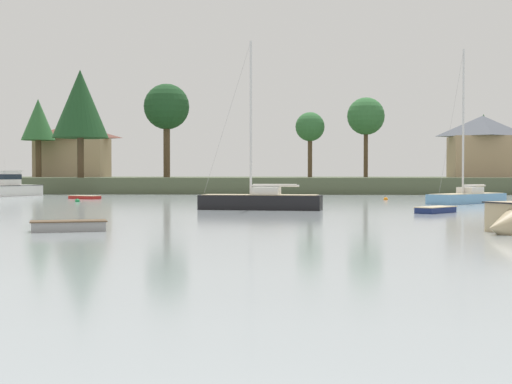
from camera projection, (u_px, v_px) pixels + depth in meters
far_shore_bank at (239, 184)px, 109.73m from camera, size 201.37×44.57×1.95m
sailboat_skyblue at (467, 200)px, 60.83m from camera, size 7.45×7.53×12.96m
sailboat_black at (261, 206)px, 50.17m from camera, size 8.37×3.09×11.97m
dinghy_grey at (69, 227)px, 31.26m from camera, size 3.37×2.30×0.61m
dinghy_red at (85, 198)px, 71.78m from camera, size 3.48×2.63×0.47m
dinghy_navy at (436, 211)px, 45.91m from camera, size 3.00×3.27×0.55m
cruiser_white at (1, 191)px, 80.69m from camera, size 5.55×10.41×5.29m
mooring_buoy_green at (77, 201)px, 64.05m from camera, size 0.41×0.41×0.46m
mooring_buoy_orange at (386, 199)px, 68.80m from camera, size 0.39×0.39×0.44m
shore_tree_center_right at (366, 117)px, 106.04m from camera, size 5.30×5.30×11.30m
shore_tree_inland_a at (80, 104)px, 91.83m from camera, size 6.85×6.85×13.25m
shore_tree_right_mid at (483, 134)px, 109.45m from camera, size 4.69×4.69×9.22m
shore_tree_left_mid at (38, 121)px, 106.19m from camera, size 4.78×4.78×11.09m
shore_tree_far_left at (310, 128)px, 105.14m from camera, size 4.09×4.09×9.14m
shore_tree_center at (167, 108)px, 101.84m from camera, size 6.20×6.20×12.72m
cottage_hillside at (482, 145)px, 100.98m from camera, size 8.97×6.88×8.31m
cottage_eastern at (73, 150)px, 111.67m from camera, size 10.83×7.15×7.91m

